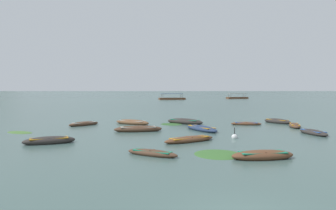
% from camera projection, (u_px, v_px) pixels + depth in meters
% --- Properties ---
extents(ground_plane, '(6000.00, 6000.00, 0.00)m').
position_uv_depth(ground_plane, '(168.00, 91.00, 1506.66)').
color(ground_plane, '#425B56').
extents(mountain_2, '(779.27, 779.27, 306.96)m').
position_uv_depth(mountain_2, '(72.00, 72.00, 2505.39)').
color(mountain_2, slate).
rests_on(mountain_2, ground).
extents(mountain_3, '(2027.36, 2027.36, 611.36)m').
position_uv_depth(mountain_3, '(163.00, 47.00, 2144.21)').
color(mountain_3, slate).
rests_on(mountain_3, ground).
extents(mountain_4, '(1685.38, 1685.38, 408.64)m').
position_uv_depth(mountain_4, '(269.00, 65.00, 2405.27)').
color(mountain_4, slate).
rests_on(mountain_4, ground).
extents(rowboat_0, '(3.66, 2.38, 0.63)m').
position_uv_depth(rowboat_0, '(48.00, 141.00, 21.15)').
color(rowboat_0, '#2D2826').
rests_on(rowboat_0, ground).
extents(rowboat_1, '(3.23, 4.56, 0.59)m').
position_uv_depth(rowboat_1, '(201.00, 129.00, 27.96)').
color(rowboat_1, navy).
rests_on(rowboat_1, ground).
extents(rowboat_2, '(1.70, 3.45, 0.52)m').
position_uv_depth(rowboat_2, '(313.00, 132.00, 25.52)').
color(rowboat_2, '#2D2826').
rests_on(rowboat_2, ground).
extents(rowboat_3, '(3.26, 1.21, 0.42)m').
position_uv_depth(rowboat_3, '(245.00, 124.00, 32.43)').
color(rowboat_3, brown).
rests_on(rowboat_3, ground).
extents(rowboat_4, '(3.02, 3.21, 0.51)m').
position_uv_depth(rowboat_4, '(83.00, 124.00, 31.97)').
color(rowboat_4, '#4C3323').
rests_on(rowboat_4, ground).
extents(rowboat_5, '(4.48, 2.04, 0.65)m').
position_uv_depth(rowboat_5, '(137.00, 129.00, 27.39)').
color(rowboat_5, '#4C3323').
rests_on(rowboat_5, ground).
extents(rowboat_7, '(3.66, 1.71, 0.59)m').
position_uv_depth(rowboat_7, '(262.00, 155.00, 16.50)').
color(rowboat_7, brown).
rests_on(rowboat_7, ground).
extents(rowboat_8, '(4.44, 3.61, 0.73)m').
position_uv_depth(rowboat_8, '(184.00, 122.00, 33.61)').
color(rowboat_8, '#2D2826').
rests_on(rowboat_8, ground).
extents(rowboat_9, '(3.23, 2.19, 0.43)m').
position_uv_depth(rowboat_9, '(151.00, 153.00, 17.29)').
color(rowboat_9, '#4C3323').
rests_on(rowboat_9, ground).
extents(rowboat_10, '(4.16, 3.18, 0.49)m').
position_uv_depth(rowboat_10, '(189.00, 139.00, 21.94)').
color(rowboat_10, brown).
rests_on(rowboat_10, ground).
extents(rowboat_11, '(1.88, 3.42, 0.49)m').
position_uv_depth(rowboat_11, '(294.00, 126.00, 30.56)').
color(rowboat_11, '#4C3323').
rests_on(rowboat_11, ground).
extents(rowboat_12, '(2.82, 3.41, 0.65)m').
position_uv_depth(rowboat_12, '(277.00, 121.00, 34.20)').
color(rowboat_12, '#2D2826').
rests_on(rowboat_12, ground).
extents(rowboat_13, '(4.32, 3.23, 0.63)m').
position_uv_depth(rowboat_13, '(132.00, 122.00, 33.15)').
color(rowboat_13, brown).
rests_on(rowboat_13, ground).
extents(ferry_0, '(10.50, 5.56, 2.54)m').
position_uv_depth(ferry_0, '(171.00, 98.00, 117.52)').
color(ferry_0, brown).
rests_on(ferry_0, ground).
extents(ferry_1, '(9.46, 5.04, 2.54)m').
position_uv_depth(ferry_1, '(236.00, 98.00, 129.46)').
color(ferry_1, brown).
rests_on(ferry_1, ground).
extents(mooring_buoy, '(0.46, 0.46, 0.97)m').
position_uv_depth(mooring_buoy, '(234.00, 137.00, 23.47)').
color(mooring_buoy, silver).
rests_on(mooring_buoy, ground).
extents(weed_patch_0, '(3.07, 2.49, 0.14)m').
position_uv_depth(weed_patch_0, '(19.00, 133.00, 26.60)').
color(weed_patch_0, '#477033').
rests_on(weed_patch_0, ground).
extents(weed_patch_1, '(3.50, 3.57, 0.14)m').
position_uv_depth(weed_patch_1, '(217.00, 154.00, 17.60)').
color(weed_patch_1, '#38662D').
rests_on(weed_patch_1, ground).
extents(weed_patch_2, '(3.24, 3.29, 0.14)m').
position_uv_depth(weed_patch_2, '(171.00, 124.00, 33.02)').
color(weed_patch_2, '#2D5628').
rests_on(weed_patch_2, ground).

